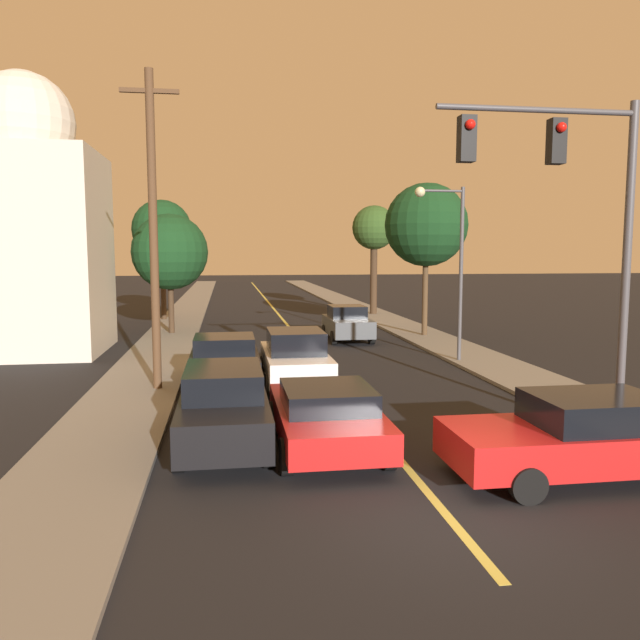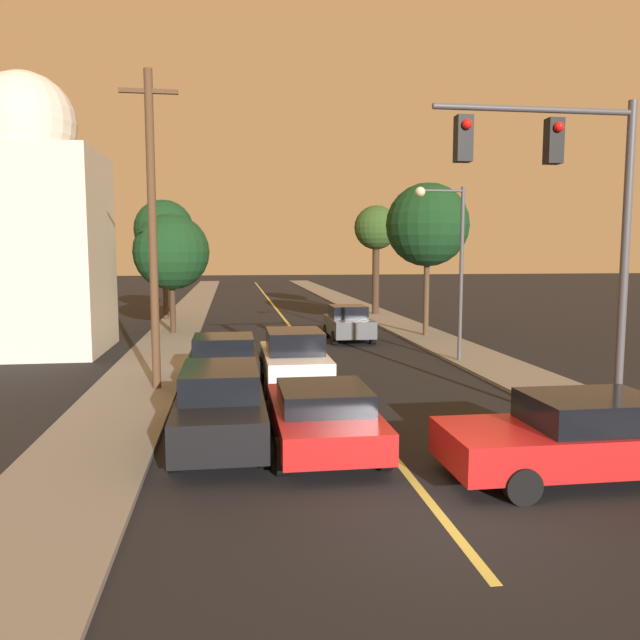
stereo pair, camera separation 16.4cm
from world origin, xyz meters
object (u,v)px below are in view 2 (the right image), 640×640
car_far_oncoming (348,323)px  utility_pole_left (152,226)px  car_outer_lane_front (221,404)px  car_near_lane_second (294,359)px  car_outer_lane_second (224,359)px  streetlamp_right (449,248)px  tree_right_near (428,225)px  car_crossing_right (583,437)px  tree_left_far (164,230)px  car_near_lane_front (323,415)px  tree_left_near (171,252)px  domed_building_left (30,229)px  traffic_signal_mast (570,201)px  tree_right_far (376,229)px

car_far_oncoming → utility_pole_left: size_ratio=0.43×
car_outer_lane_front → car_far_oncoming: 15.62m
car_near_lane_second → car_outer_lane_second: bearing=163.0°
car_near_lane_second → streetlamp_right: bearing=29.5°
tree_right_near → car_outer_lane_front: bearing=-121.4°
car_outer_lane_second → car_crossing_right: 10.79m
tree_left_far → car_near_lane_front: bearing=-77.3°
streetlamp_right → car_crossing_right: bearing=-97.8°
utility_pole_left → tree_left_far: utility_pole_left is taller
streetlamp_right → car_near_lane_front: bearing=-122.8°
tree_left_near → domed_building_left: bearing=-138.1°
traffic_signal_mast → tree_right_far: (2.11, 26.28, 0.36)m
car_near_lane_second → tree_left_far: tree_left_far is taller
traffic_signal_mast → domed_building_left: 20.36m
car_near_lane_front → tree_right_far: size_ratio=0.66×
car_near_lane_second → car_crossing_right: 9.15m
car_near_lane_second → car_outer_lane_second: car_near_lane_second is taller
car_near_lane_front → streetlamp_right: (5.88, 9.14, 3.44)m
traffic_signal_mast → tree_right_far: size_ratio=1.03×
car_near_lane_second → utility_pole_left: utility_pole_left is taller
traffic_signal_mast → domed_building_left: (-14.74, 14.05, -0.12)m
utility_pole_left → tree_right_far: utility_pole_left is taller
utility_pole_left → car_outer_lane_front: bearing=-70.0°
streetlamp_right → tree_right_near: 6.97m
car_crossing_right → traffic_signal_mast: size_ratio=0.70×
tree_left_far → utility_pole_left: bearing=-85.1°
tree_right_far → car_outer_lane_second: bearing=-115.2°
car_near_lane_front → streetlamp_right: streetlamp_right is taller
tree_left_far → car_far_oncoming: bearing=-46.5°
car_outer_lane_second → car_far_oncoming: 10.42m
car_near_lane_second → tree_right_far: 22.05m
tree_right_near → streetlamp_right: bearing=-101.3°
traffic_signal_mast → car_outer_lane_second: bearing=137.5°
tree_right_far → domed_building_left: bearing=-144.0°
car_near_lane_second → streetlamp_right: 7.52m
traffic_signal_mast → utility_pole_left: size_ratio=0.79×
tree_left_near → tree_right_near: 12.19m
utility_pole_left → car_near_lane_second: bearing=-1.6°
car_outer_lane_front → traffic_signal_mast: traffic_signal_mast is taller
car_near_lane_second → utility_pole_left: (-3.97, 0.11, 3.84)m
car_outer_lane_second → car_outer_lane_front: bearing=-90.0°
car_crossing_right → streetlamp_right: bearing=-7.8°
car_near_lane_second → car_outer_lane_front: size_ratio=0.86×
tree_left_far → tree_right_far: 12.88m
tree_left_near → domed_building_left: domed_building_left is taller
car_far_oncoming → utility_pole_left: bearing=51.8°
tree_left_far → domed_building_left: 11.62m
streetlamp_right → utility_pole_left: 10.38m
car_crossing_right → utility_pole_left: (-8.30, 8.18, 3.97)m
car_outer_lane_second → car_near_lane_second: bearing=-17.0°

